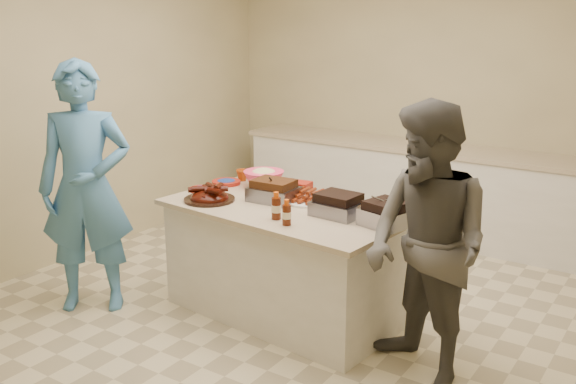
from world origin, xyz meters
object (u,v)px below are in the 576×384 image
Objects in this scene: island at (284,313)px; guest_gray at (419,377)px; bbq_bottle_b at (287,225)px; guest_blue at (96,305)px; roasting_pan at (386,225)px; mustard_bottle at (275,200)px; plastic_cup at (242,181)px; bbq_bottle_a at (276,219)px; rib_platter at (209,201)px; coleslaw_bowl at (264,187)px.

guest_gray is at bearing -7.07° from island.
guest_blue is (-1.51, -0.36, -0.82)m from bbq_bottle_b.
roasting_pan is 0.95m from mustard_bottle.
roasting_pan is 0.64m from bbq_bottle_b.
guest_gray is at bearing -20.25° from plastic_cup.
island is at bearing -163.96° from guest_gray.
bbq_bottle_b is 1.71× the size of plastic_cup.
mustard_bottle is 1.61m from guest_gray.
mustard_bottle is (-0.40, 0.44, 0.00)m from bbq_bottle_b.
island is at bearing 113.28° from bbq_bottle_a.
plastic_cup is (-0.54, 0.31, 0.00)m from mustard_bottle.
roasting_pan is (1.33, 0.20, 0.00)m from rib_platter.
bbq_bottle_a is at bearing -142.41° from roasting_pan.
guest_gray is at bearing -16.07° from mustard_bottle.
bbq_bottle_b is at bearing -27.39° from bbq_bottle_a.
mustard_bottle is at bearing 36.88° from rib_platter.
guest_blue is (-2.05, -0.71, -0.82)m from roasting_pan.
roasting_pan is 2.15× the size of mustard_bottle.
coleslaw_bowl reaches higher than mustard_bottle.
bbq_bottle_a is (-0.67, -0.28, 0.00)m from roasting_pan.
rib_platter is at bearing 172.37° from bbq_bottle_a.
bbq_bottle_a is at bearing -151.80° from guest_gray.
mustard_bottle is at bearing -171.04° from roasting_pan.
roasting_pan is 0.17× the size of guest_gray.
island is 9.32× the size of bbq_bottle_a.
island is at bearing -31.39° from plastic_cup.
bbq_bottle_b reaches higher than guest_blue.
roasting_pan reaches higher than guest_blue.
rib_platter is 1.91m from guest_gray.
island is at bearing -9.31° from guest_blue.
guest_gray is at bearing -21.36° from coleslaw_bowl.
guest_blue is 1.09× the size of guest_gray.
bbq_bottle_a reaches higher than bbq_bottle_b.
mustard_bottle is at bearing -1.51° from guest_blue.
rib_platter is 0.66m from bbq_bottle_a.
bbq_bottle_a is at bearing -20.27° from guest_blue.
bbq_bottle_a is 1.66m from guest_blue.
rib_platter is 2.88× the size of mustard_bottle.
guest_blue is at bearing -128.29° from coleslaw_bowl.
coleslaw_bowl reaches higher than island.
guest_blue is at bearing -144.52° from rib_platter.
roasting_pan reaches higher than plastic_cup.
guest_gray is at bearing -0.44° from bbq_bottle_a.
plastic_cup is (-0.81, 0.68, 0.00)m from bbq_bottle_a.
bbq_bottle_b is at bearing -132.52° from roasting_pan.
coleslaw_bowl is (0.11, 0.53, 0.00)m from rib_platter.
bbq_bottle_a is 1.09× the size of bbq_bottle_b.
rib_platter is (-0.55, -0.17, 0.82)m from island.
island is 1.44m from guest_blue.
rib_platter is 1.17× the size of coleslaw_bowl.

